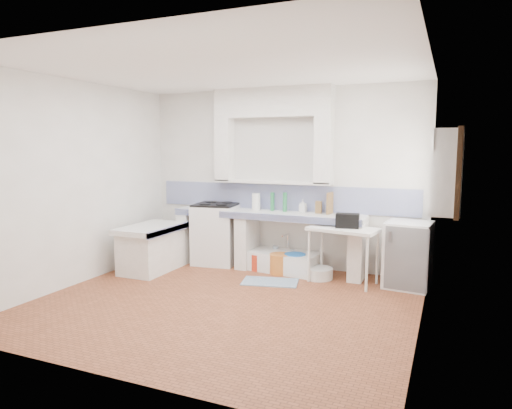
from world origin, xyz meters
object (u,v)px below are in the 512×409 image
at_px(side_table, 343,255).
at_px(fridge, 408,255).
at_px(sink, 283,262).
at_px(stove, 216,234).

distance_m(side_table, fridge, 0.87).
height_order(side_table, fridge, fridge).
distance_m(sink, fridge, 1.87).
bearing_deg(sink, stove, -172.56).
bearing_deg(stove, sink, -7.80).
height_order(stove, sink, stove).
xyz_separation_m(stove, side_table, (2.15, -0.29, -0.08)).
bearing_deg(fridge, sink, -178.51).
height_order(stove, fridge, stove).
xyz_separation_m(sink, fridge, (1.84, -0.13, 0.32)).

